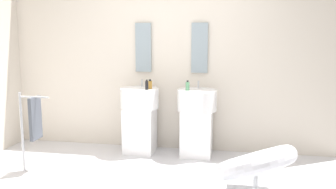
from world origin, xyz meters
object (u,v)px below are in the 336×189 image
at_px(soap_bottle_black, 147,85).
at_px(soap_bottle_amber, 150,85).
at_px(pedestal_sink_right, 197,119).
at_px(lounge_chair, 256,168).
at_px(pedestal_sink_left, 140,117).
at_px(soap_bottle_green, 188,86).
at_px(towel_rack, 33,120).

distance_m(soap_bottle_black, soap_bottle_amber, 0.10).
bearing_deg(soap_bottle_amber, pedestal_sink_right, 1.19).
relative_size(pedestal_sink_right, lounge_chair, 0.90).
xyz_separation_m(pedestal_sink_left, soap_bottle_green, (0.66, -0.07, 0.45)).
bearing_deg(soap_bottle_amber, pedestal_sink_left, 175.02).
height_order(soap_bottle_green, soap_bottle_amber, soap_bottle_green).
bearing_deg(pedestal_sink_left, soap_bottle_green, -5.97).
bearing_deg(pedestal_sink_right, soap_bottle_green, -149.71).
bearing_deg(soap_bottle_black, lounge_chair, -40.87).
distance_m(pedestal_sink_left, soap_bottle_green, 0.80).
bearing_deg(soap_bottle_amber, soap_bottle_green, -6.26).
height_order(pedestal_sink_left, soap_bottle_black, soap_bottle_black).
distance_m(pedestal_sink_left, soap_bottle_amber, 0.47).
distance_m(towel_rack, soap_bottle_amber, 1.53).
relative_size(towel_rack, soap_bottle_amber, 7.70).
xyz_separation_m(towel_rack, soap_bottle_green, (1.69, 0.88, 0.32)).
bearing_deg(towel_rack, soap_bottle_amber, 38.58).
relative_size(lounge_chair, soap_bottle_black, 8.31).
distance_m(pedestal_sink_left, towel_rack, 1.40).
bearing_deg(pedestal_sink_left, soap_bottle_black, -41.19).
relative_size(pedestal_sink_left, lounge_chair, 0.90).
height_order(pedestal_sink_right, lounge_chair, pedestal_sink_right).
relative_size(pedestal_sink_left, soap_bottle_black, 7.49).
height_order(lounge_chair, soap_bottle_black, soap_bottle_black).
distance_m(pedestal_sink_left, lounge_chair, 1.98).
bearing_deg(lounge_chair, soap_bottle_black, 139.13).
bearing_deg(pedestal_sink_left, lounge_chair, -40.90).
xyz_separation_m(lounge_chair, soap_bottle_amber, (-1.34, 1.28, 0.60)).
xyz_separation_m(pedestal_sink_left, lounge_chair, (1.49, -1.29, -0.15)).
bearing_deg(soap_bottle_green, towel_rack, -152.44).
distance_m(soap_bottle_black, soap_bottle_green, 0.53).
height_order(pedestal_sink_right, soap_bottle_amber, soap_bottle_amber).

